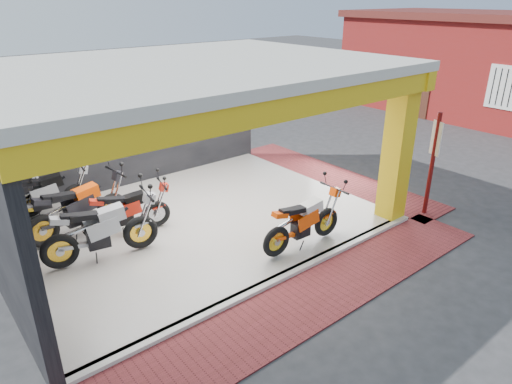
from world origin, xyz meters
The scene contains 17 objects.
ground centered at (0.00, 0.00, 0.00)m, with size 80.00×80.00×0.00m, color #2D2D30.
showroom_floor centered at (0.00, 2.00, 0.05)m, with size 8.00×6.00×0.10m, color silver.
showroom_ceiling centered at (0.00, 2.00, 3.60)m, with size 8.40×6.40×0.20m, color beige.
back_wall centered at (0.00, 5.10, 1.75)m, with size 8.20×0.20×3.50m, color black.
corner_column centered at (3.75, -0.75, 1.75)m, with size 0.50×0.50×3.50m, color gold.
header_beam_front centered at (0.00, -1.00, 3.30)m, with size 8.40×0.30×0.40m, color gold.
header_beam_right centered at (4.00, 2.00, 3.30)m, with size 0.30×6.40×0.40m, color gold.
floor_kerb centered at (0.00, -1.02, 0.05)m, with size 8.00×0.20×0.10m, color silver.
paver_front centered at (0.00, -1.80, 0.01)m, with size 9.00×1.40×0.03m, color maroon.
paver_right centered at (4.80, 2.00, 0.01)m, with size 1.40×7.00×0.03m, color maroon.
signpost centered at (4.67, -1.13, 1.38)m, with size 0.16×0.33×2.53m.
moto_hero centered at (1.78, -0.50, 0.76)m, with size 2.16×0.80×1.32m, color #F74A0A, non-canonical shape.
moto_row_a centered at (-1.56, 1.54, 0.83)m, with size 2.40×0.89×1.47m, color #ADB0B5, non-canonical shape.
moto_row_b centered at (-0.84, 2.22, 0.72)m, with size 2.03×0.75×1.24m, color red, non-canonical shape.
moto_row_c centered at (-1.55, 3.00, 0.84)m, with size 2.41×0.89×1.48m, color black, non-canonical shape.
moto_row_d centered at (-1.94, 4.18, 0.80)m, with size 2.27×0.84×1.39m, color #9C9FA3, non-canonical shape.
moto_row_e centered at (-2.93, 4.55, 0.71)m, with size 1.99×0.74×1.21m, color #B1B3B9, non-canonical shape.
Camera 1 is at (-4.94, -6.34, 4.95)m, focal length 32.00 mm.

